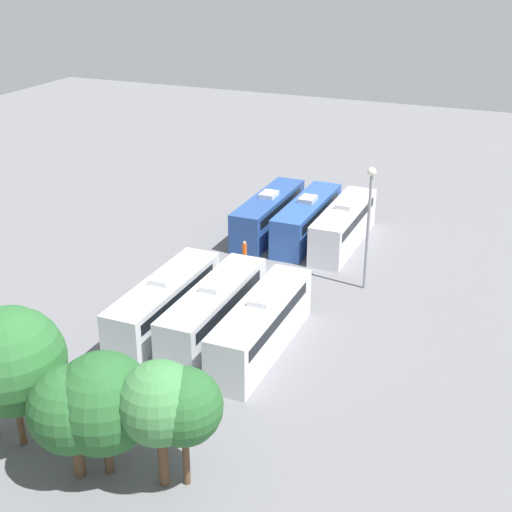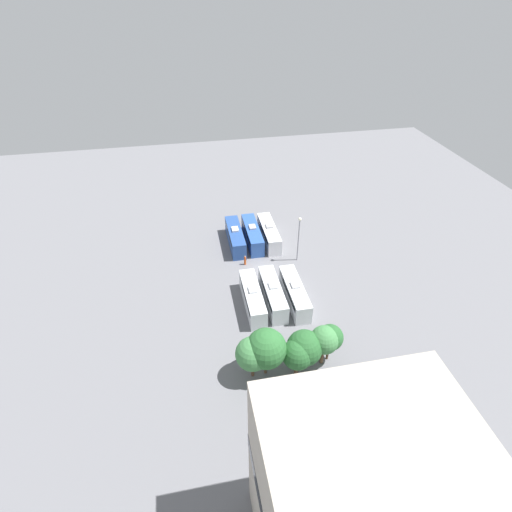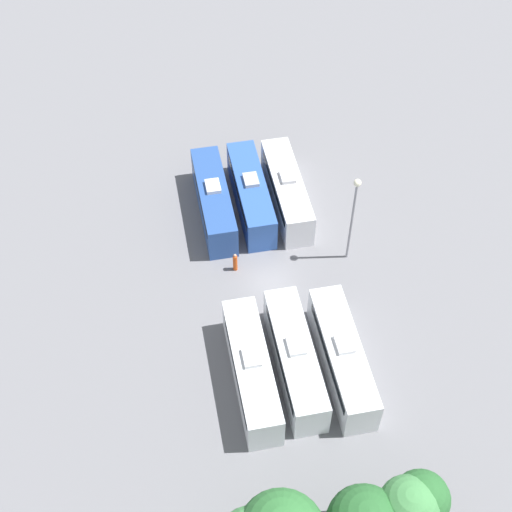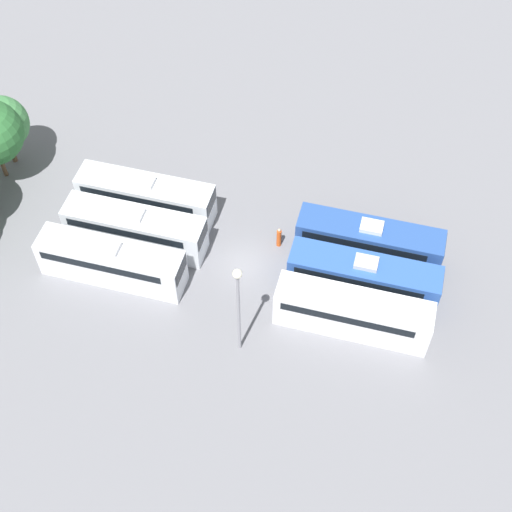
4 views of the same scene
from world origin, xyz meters
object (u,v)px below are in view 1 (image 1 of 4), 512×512
at_px(bus_2, 269,213).
at_px(bus_3, 261,324).
at_px(tree_3, 73,410).
at_px(bus_4, 214,310).
at_px(worker_person, 244,253).
at_px(bus_5, 165,303).
at_px(tree_2, 103,403).
at_px(bus_0, 344,224).
at_px(light_pole, 369,209).
at_px(tree_1, 160,404).
at_px(tree_0, 184,407).
at_px(tree_4, 11,361).
at_px(bus_1, 307,218).

bearing_deg(bus_2, bus_3, 110.71).
bearing_deg(bus_3, tree_3, 75.41).
distance_m(bus_4, worker_person, 10.67).
xyz_separation_m(bus_2, bus_3, (-6.56, 17.34, 0.00)).
height_order(bus_4, bus_5, same).
bearing_deg(tree_2, bus_5, -71.45).
xyz_separation_m(bus_0, bus_3, (-0.16, 17.29, 0.00)).
height_order(bus_5, light_pole, light_pole).
distance_m(bus_5, tree_1, 14.31).
relative_size(bus_0, bus_2, 1.00).
bearing_deg(bus_5, tree_0, 123.32).
relative_size(bus_2, tree_3, 1.90).
bearing_deg(bus_3, bus_0, -89.46).
distance_m(bus_2, tree_0, 30.17).
bearing_deg(bus_4, bus_0, -100.69).
bearing_deg(bus_5, bus_3, 178.39).
distance_m(light_pole, tree_2, 23.62).
bearing_deg(worker_person, tree_2, 98.67).
height_order(bus_3, bus_4, same).
xyz_separation_m(bus_5, tree_4, (0.70, 12.53, 2.88)).
distance_m(tree_2, tree_4, 5.01).
xyz_separation_m(bus_0, tree_3, (3.25, 30.40, 1.83)).
relative_size(bus_5, tree_1, 1.72).
height_order(bus_5, worker_person, bus_5).
relative_size(bus_1, bus_4, 1.00).
distance_m(tree_1, tree_2, 2.74).
xyz_separation_m(light_pole, tree_2, (5.74, 22.81, -2.10)).
xyz_separation_m(bus_0, bus_1, (3.12, -0.20, 0.00)).
bearing_deg(tree_2, tree_1, -173.61).
distance_m(light_pole, tree_3, 24.60).
height_order(light_pole, tree_0, light_pole).
distance_m(bus_1, light_pole, 10.57).
relative_size(bus_5, tree_0, 1.81).
xyz_separation_m(bus_4, tree_2, (-1.01, 12.92, 1.98)).
relative_size(worker_person, tree_1, 0.30).
xyz_separation_m(bus_1, bus_5, (3.26, 17.31, 0.00)).
xyz_separation_m(light_pole, tree_3, (6.84, 23.53, -2.25)).
bearing_deg(tree_2, bus_3, -100.57).
bearing_deg(light_pole, tree_4, 64.90).
relative_size(bus_5, tree_3, 1.90).
relative_size(bus_5, worker_person, 5.70).
relative_size(bus_3, tree_1, 1.72).
distance_m(bus_0, light_pole, 8.76).
bearing_deg(bus_5, tree_1, 119.31).
bearing_deg(tree_4, bus_1, -97.56).
xyz_separation_m(bus_1, light_pole, (-6.70, 7.08, 4.08)).
xyz_separation_m(worker_person, tree_1, (-6.22, 22.95, 3.38)).
xyz_separation_m(bus_2, light_pole, (-9.98, 6.92, 4.08)).
xyz_separation_m(bus_5, tree_3, (-3.12, 13.29, 1.83)).
relative_size(bus_2, tree_0, 1.81).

